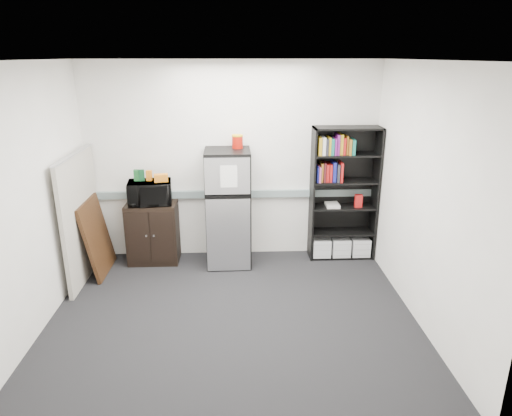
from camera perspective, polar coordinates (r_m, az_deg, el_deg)
The scene contains 18 objects.
floor at distance 5.18m, azimuth -2.92°, elevation -13.43°, with size 4.00×4.00×0.00m, color black.
wall_back at distance 6.30m, azimuth -3.01°, elevation 5.76°, with size 4.00×0.02×2.70m, color white.
wall_right at distance 5.00m, azimuth 20.40°, elevation 1.18°, with size 0.02×3.50×2.70m, color white.
wall_left at distance 5.06m, azimuth -26.49°, elevation 0.56°, with size 0.02×3.50×2.70m, color white.
ceiling at distance 4.40m, azimuth -3.52°, elevation 17.96°, with size 4.00×3.50×0.02m, color white.
electrical_raceway at distance 6.39m, azimuth -2.95°, elevation 1.76°, with size 3.92×0.05×0.10m, color gray.
wall_note at distance 6.27m, azimuth -6.27°, elevation 7.48°, with size 0.14×0.00×0.10m, color white.
bookshelf at distance 6.40m, azimuth 10.86°, elevation 1.61°, with size 0.90×0.34×1.85m.
cubicle_partition at distance 6.13m, azimuth -21.03°, elevation -1.08°, with size 0.06×1.30×1.62m.
cabinet at distance 6.44m, azimuth -12.73°, elevation -3.01°, with size 0.68×0.45×0.85m.
microwave at distance 6.24m, azimuth -13.13°, elevation 1.88°, with size 0.56×0.38×0.31m, color black.
snack_box_a at distance 6.25m, azimuth -14.69°, elevation 3.97°, with size 0.07×0.05×0.15m, color #185424.
snack_box_b at distance 6.24m, azimuth -14.12°, elevation 3.99°, with size 0.07×0.05×0.15m, color #0C361B.
snack_box_c at distance 6.22m, azimuth -13.22°, elevation 3.97°, with size 0.07×0.05×0.14m, color orange.
snack_bag at distance 6.15m, azimuth -11.79°, elevation 3.71°, with size 0.18×0.10×0.10m, color orange.
refrigerator at distance 6.14m, azimuth -3.47°, elevation -0.03°, with size 0.60×0.63×1.58m.
coffee_can at distance 6.04m, azimuth -2.33°, elevation 8.41°, with size 0.15×0.15×0.20m.
framed_poster at distance 6.30m, azimuth -19.24°, elevation -3.41°, with size 0.23×0.77×0.99m.
Camera 1 is at (0.07, -4.40, 2.74)m, focal length 32.00 mm.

